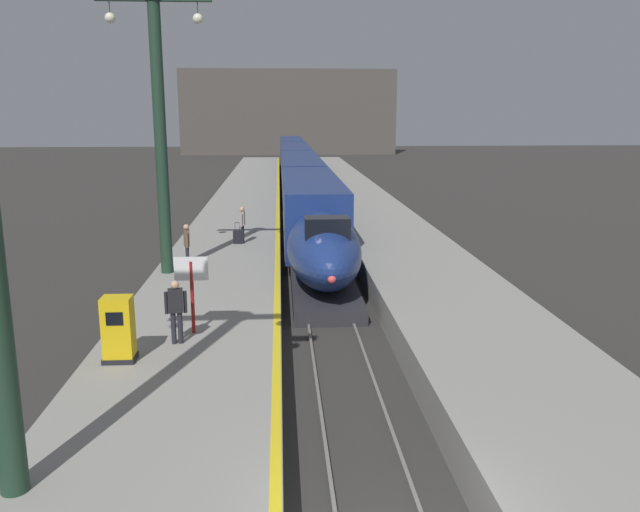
# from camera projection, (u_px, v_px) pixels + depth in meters

# --- Properties ---
(platform_left) EXTENTS (4.80, 110.00, 1.05)m
(platform_left) POSITION_uv_depth(u_px,v_px,m) (234.00, 238.00, 33.70)
(platform_left) COLOR gray
(platform_left) RESTS_ON ground
(platform_right) EXTENTS (4.80, 110.00, 1.05)m
(platform_right) POSITION_uv_depth(u_px,v_px,m) (388.00, 236.00, 34.20)
(platform_right) COLOR gray
(platform_right) RESTS_ON ground
(platform_left_safety_stripe) EXTENTS (0.20, 107.80, 0.01)m
(platform_left_safety_stripe) POSITION_uv_depth(u_px,v_px,m) (278.00, 228.00, 33.73)
(platform_left_safety_stripe) COLOR yellow
(platform_left_safety_stripe) RESTS_ON platform_left
(rail_main_left) EXTENTS (0.08, 110.00, 0.12)m
(rail_main_left) POSITION_uv_depth(u_px,v_px,m) (296.00, 236.00, 36.68)
(rail_main_left) COLOR slate
(rail_main_left) RESTS_ON ground
(rail_main_right) EXTENTS (0.08, 110.00, 0.12)m
(rail_main_right) POSITION_uv_depth(u_px,v_px,m) (322.00, 236.00, 36.78)
(rail_main_right) COLOR slate
(rail_main_right) RESTS_ON ground
(highspeed_train_main) EXTENTS (2.92, 76.53, 3.60)m
(highspeed_train_main) POSITION_uv_depth(u_px,v_px,m) (298.00, 170.00, 57.19)
(highspeed_train_main) COLOR navy
(highspeed_train_main) RESTS_ON ground
(station_column_mid) EXTENTS (4.00, 0.68, 10.01)m
(station_column_mid) POSITION_uv_depth(u_px,v_px,m) (159.00, 110.00, 23.04)
(station_column_mid) COLOR #1E3828
(station_column_mid) RESTS_ON platform_left
(passenger_near_edge) EXTENTS (0.24, 0.57, 1.69)m
(passenger_near_edge) POSITION_uv_depth(u_px,v_px,m) (242.00, 222.00, 29.56)
(passenger_near_edge) COLOR #23232D
(passenger_near_edge) RESTS_ON platform_left
(passenger_mid_platform) EXTENTS (0.29, 0.56, 1.69)m
(passenger_mid_platform) POSITION_uv_depth(u_px,v_px,m) (187.00, 242.00, 24.95)
(passenger_mid_platform) COLOR #23232D
(passenger_mid_platform) RESTS_ON platform_left
(passenger_far_waiting) EXTENTS (0.56, 0.27, 1.69)m
(passenger_far_waiting) POSITION_uv_depth(u_px,v_px,m) (176.00, 307.00, 16.63)
(passenger_far_waiting) COLOR #23232D
(passenger_far_waiting) RESTS_ON platform_left
(rolling_suitcase) EXTENTS (0.40, 0.22, 0.98)m
(rolling_suitcase) POSITION_uv_depth(u_px,v_px,m) (238.00, 237.00, 29.62)
(rolling_suitcase) COLOR black
(rolling_suitcase) RESTS_ON platform_left
(ticket_machine_yellow) EXTENTS (0.76, 0.62, 1.60)m
(ticket_machine_yellow) POSITION_uv_depth(u_px,v_px,m) (118.00, 332.00, 15.51)
(ticket_machine_yellow) COLOR yellow
(ticket_machine_yellow) RESTS_ON platform_left
(departure_info_board) EXTENTS (0.90, 0.10, 2.12)m
(departure_info_board) POSITION_uv_depth(u_px,v_px,m) (192.00, 279.00, 17.33)
(departure_info_board) COLOR maroon
(departure_info_board) RESTS_ON platform_left
(terminus_back_wall) EXTENTS (36.00, 2.00, 14.00)m
(terminus_back_wall) POSITION_uv_depth(u_px,v_px,m) (289.00, 112.00, 107.82)
(terminus_back_wall) COLOR #4C4742
(terminus_back_wall) RESTS_ON ground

